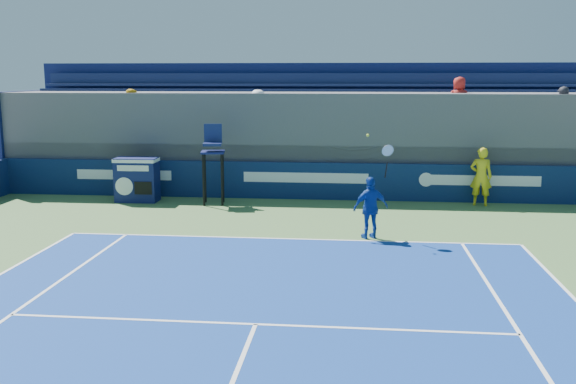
# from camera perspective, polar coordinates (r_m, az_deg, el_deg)

# --- Properties ---
(ball_person) EXTENTS (0.73, 0.55, 1.80)m
(ball_person) POSITION_cam_1_polar(r_m,az_deg,el_deg) (20.39, 16.78, 1.33)
(ball_person) COLOR yellow
(ball_person) RESTS_ON apron
(back_hoarding) EXTENTS (20.40, 0.21, 1.20)m
(back_hoarding) POSITION_cam_1_polar(r_m,az_deg,el_deg) (20.63, 1.59, 1.00)
(back_hoarding) COLOR #0C1D46
(back_hoarding) RESTS_ON ground
(match_clock) EXTENTS (1.33, 0.74, 1.40)m
(match_clock) POSITION_cam_1_polar(r_m,az_deg,el_deg) (20.76, -13.28, 1.17)
(match_clock) COLOR #0E1649
(match_clock) RESTS_ON ground
(umpire_chair) EXTENTS (0.80, 0.80, 2.48)m
(umpire_chair) POSITION_cam_1_polar(r_m,az_deg,el_deg) (19.83, -6.69, 3.26)
(umpire_chair) COLOR black
(umpire_chair) RESTS_ON ground
(tennis_player) EXTENTS (1.01, 0.68, 2.57)m
(tennis_player) POSITION_cam_1_polar(r_m,az_deg,el_deg) (15.70, 7.37, -1.37)
(tennis_player) COLOR #123A99
(tennis_player) RESTS_ON apron
(stadium_seating) EXTENTS (21.00, 4.05, 4.40)m
(stadium_seating) POSITION_cam_1_polar(r_m,az_deg,el_deg) (22.50, 1.99, 4.94)
(stadium_seating) COLOR #4A4A4E
(stadium_seating) RESTS_ON ground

